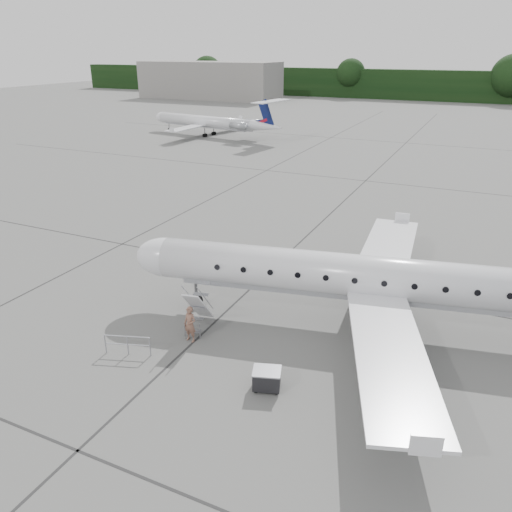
% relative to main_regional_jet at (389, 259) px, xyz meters
% --- Properties ---
extents(ground, '(320.00, 320.00, 0.00)m').
position_rel_main_regional_jet_xyz_m(ground, '(-2.25, -2.25, -3.93)').
color(ground, slate).
rests_on(ground, ground).
extents(treeline, '(260.00, 4.00, 8.00)m').
position_rel_main_regional_jet_xyz_m(treeline, '(-2.25, 127.75, 0.07)').
color(treeline, black).
rests_on(treeline, ground).
extents(terminal_building, '(40.00, 14.00, 10.00)m').
position_rel_main_regional_jet_xyz_m(terminal_building, '(-72.25, 107.75, 1.07)').
color(terminal_building, slate).
rests_on(terminal_building, ground).
extents(main_regional_jet, '(34.48, 27.80, 7.86)m').
position_rel_main_regional_jet_xyz_m(main_regional_jet, '(0.00, 0.00, 0.00)').
color(main_regional_jet, silver).
rests_on(main_regional_jet, ground).
extents(airstair, '(1.29, 2.39, 2.46)m').
position_rel_main_regional_jet_xyz_m(airstair, '(-8.71, -4.12, -2.70)').
color(airstair, silver).
rests_on(airstair, ground).
extents(passenger, '(0.73, 0.52, 1.89)m').
position_rel_main_regional_jet_xyz_m(passenger, '(-8.45, -5.37, -2.99)').
color(passenger, brown).
rests_on(passenger, ground).
extents(safety_railing, '(2.11, 0.79, 1.00)m').
position_rel_main_regional_jet_xyz_m(safety_railing, '(-10.53, -7.69, -3.43)').
color(safety_railing, gray).
rests_on(safety_railing, ground).
extents(baggage_cart, '(1.39, 1.25, 1.00)m').
position_rel_main_regional_jet_xyz_m(baggage_cart, '(-3.43, -7.26, -3.43)').
color(baggage_cart, black).
rests_on(baggage_cart, ground).
extents(bg_regional_left, '(26.98, 21.33, 6.41)m').
position_rel_main_regional_jet_xyz_m(bg_regional_left, '(-40.01, 49.88, -0.72)').
color(bg_regional_left, silver).
rests_on(bg_regional_left, ground).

